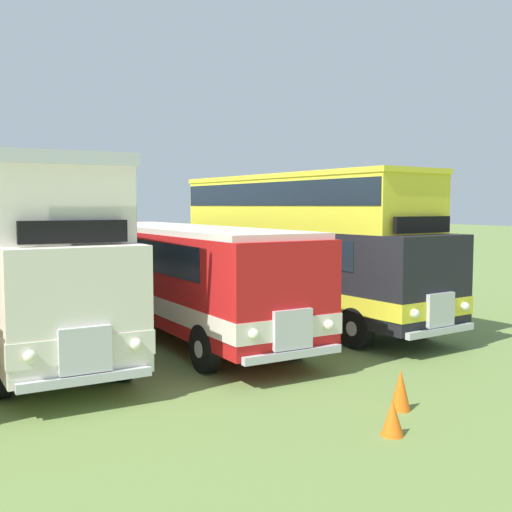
{
  "coord_description": "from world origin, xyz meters",
  "views": [
    {
      "loc": [
        4.79,
        -15.61,
        3.56
      ],
      "look_at": [
        14.07,
        -0.5,
        2.11
      ],
      "focal_mm": 43.46,
      "sensor_mm": 36.0,
      "label": 1
    }
  ],
  "objects_px": {
    "cone_near_end": "(400,390)",
    "bus_ninth_in_row": "(301,241)",
    "bus_eighth_in_row": "(180,271)",
    "cone_mid_row": "(392,418)",
    "bus_seventh_in_row": "(27,255)"
  },
  "relations": [
    {
      "from": "bus_seventh_in_row",
      "to": "cone_near_end",
      "type": "height_order",
      "value": "bus_seventh_in_row"
    },
    {
      "from": "bus_ninth_in_row",
      "to": "cone_mid_row",
      "type": "distance_m",
      "value": 9.81
    },
    {
      "from": "bus_seventh_in_row",
      "to": "bus_eighth_in_row",
      "type": "height_order",
      "value": "bus_seventh_in_row"
    },
    {
      "from": "bus_eighth_in_row",
      "to": "cone_mid_row",
      "type": "relative_size",
      "value": 20.07
    },
    {
      "from": "bus_ninth_in_row",
      "to": "cone_near_end",
      "type": "relative_size",
      "value": 14.63
    },
    {
      "from": "bus_ninth_in_row",
      "to": "bus_eighth_in_row",
      "type": "bearing_deg",
      "value": 177.38
    },
    {
      "from": "bus_eighth_in_row",
      "to": "bus_ninth_in_row",
      "type": "bearing_deg",
      "value": -2.62
    },
    {
      "from": "bus_eighth_in_row",
      "to": "cone_near_end",
      "type": "xyz_separation_m",
      "value": [
        0.57,
        -7.89,
        -1.39
      ]
    },
    {
      "from": "cone_near_end",
      "to": "cone_mid_row",
      "type": "bearing_deg",
      "value": -140.1
    },
    {
      "from": "bus_ninth_in_row",
      "to": "cone_mid_row",
      "type": "xyz_separation_m",
      "value": [
        -4.35,
        -8.51,
        -2.19
      ]
    },
    {
      "from": "cone_near_end",
      "to": "bus_ninth_in_row",
      "type": "bearing_deg",
      "value": 66.28
    },
    {
      "from": "bus_seventh_in_row",
      "to": "bus_ninth_in_row",
      "type": "xyz_separation_m",
      "value": [
        7.91,
        -0.49,
        0.11
      ]
    },
    {
      "from": "bus_ninth_in_row",
      "to": "cone_near_end",
      "type": "distance_m",
      "value": 8.68
    },
    {
      "from": "bus_eighth_in_row",
      "to": "cone_near_end",
      "type": "relative_size",
      "value": 15.46
    },
    {
      "from": "bus_seventh_in_row",
      "to": "cone_mid_row",
      "type": "xyz_separation_m",
      "value": [
        3.56,
        -9.0,
        -2.08
      ]
    }
  ]
}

